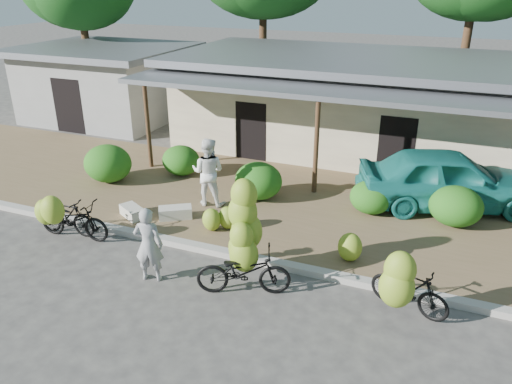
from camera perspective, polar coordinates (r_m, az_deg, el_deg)
ground at (r=9.84m, az=-3.52°, el=-13.92°), size 100.00×100.00×0.00m
sidewalk at (r=13.82m, az=5.37°, el=-1.87°), size 60.00×6.00×0.12m
curb at (r=11.31m, az=0.85°, el=-7.90°), size 60.00×0.25×0.15m
shop_main at (r=18.75m, az=11.00°, el=10.07°), size 13.00×8.50×3.35m
shop_grey at (r=23.49m, az=-16.82°, el=11.95°), size 7.00×6.00×3.15m
hedge_0 at (r=15.88m, az=-16.58°, el=3.15°), size 1.48×1.33×1.15m
hedge_1 at (r=15.95m, az=-8.56°, el=3.59°), size 1.21×1.09×0.95m
hedge_2 at (r=14.04m, az=0.28°, el=1.29°), size 1.36×1.22×1.06m
hedge_3 at (r=13.56m, az=13.04°, el=-0.59°), size 1.14×1.03×0.89m
hedge_4 at (r=13.52m, az=21.88°, el=-1.52°), size 1.32×1.19×1.03m
bike_far_left at (r=12.89m, az=-20.38°, el=-2.83°), size 1.94×1.29×1.40m
bike_left at (r=13.12m, az=-21.21°, el=-2.57°), size 1.63×1.15×1.23m
bike_center at (r=10.18m, az=-1.41°, el=-6.68°), size 2.02×1.46×2.29m
bike_right at (r=9.79m, az=16.65°, el=-10.24°), size 1.64×1.35×1.57m
loose_banana_a at (r=12.41m, az=-5.10°, el=-3.16°), size 0.47×0.40×0.59m
loose_banana_b at (r=12.47m, az=-3.25°, el=-2.95°), size 0.48×0.41×0.60m
loose_banana_c at (r=11.28m, az=10.69°, el=-6.20°), size 0.54×0.46×0.68m
sack_near at (r=13.22m, az=-9.21°, el=-2.33°), size 0.93×0.79×0.30m
sack_far at (r=13.51m, az=-13.96°, el=-2.21°), size 0.84×0.69×0.28m
vendor at (r=10.65m, az=-12.17°, el=-5.90°), size 0.70×0.56×1.68m
bystander at (r=13.60m, az=-5.49°, el=2.30°), size 1.01×0.83×1.90m
teal_van at (r=14.39m, az=21.10°, el=1.42°), size 5.15×3.37×1.63m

